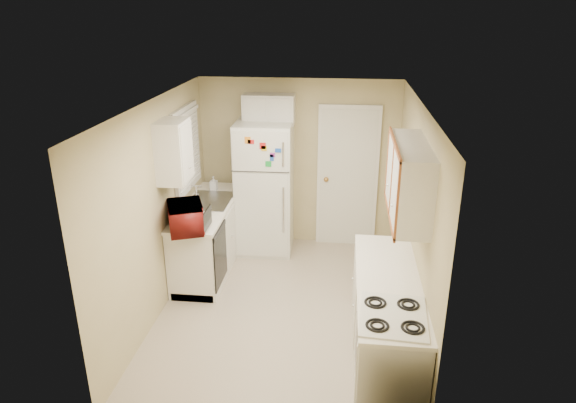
# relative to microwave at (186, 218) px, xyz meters

# --- Properties ---
(floor) EXTENTS (3.80, 3.80, 0.00)m
(floor) POSITION_rel_microwave_xyz_m (1.13, -0.11, -1.05)
(floor) COLOR beige
(floor) RESTS_ON ground
(ceiling) EXTENTS (3.80, 3.80, 0.00)m
(ceiling) POSITION_rel_microwave_xyz_m (1.13, -0.11, 1.35)
(ceiling) COLOR white
(ceiling) RESTS_ON floor
(wall_left) EXTENTS (3.80, 3.80, 0.00)m
(wall_left) POSITION_rel_microwave_xyz_m (-0.27, -0.11, 0.15)
(wall_left) COLOR tan
(wall_left) RESTS_ON floor
(wall_right) EXTENTS (3.80, 3.80, 0.00)m
(wall_right) POSITION_rel_microwave_xyz_m (2.53, -0.11, 0.15)
(wall_right) COLOR tan
(wall_right) RESTS_ON floor
(wall_back) EXTENTS (2.80, 2.80, 0.00)m
(wall_back) POSITION_rel_microwave_xyz_m (1.13, 1.79, 0.15)
(wall_back) COLOR tan
(wall_back) RESTS_ON floor
(wall_front) EXTENTS (2.80, 2.80, 0.00)m
(wall_front) POSITION_rel_microwave_xyz_m (1.13, -2.01, 0.15)
(wall_front) COLOR tan
(wall_front) RESTS_ON floor
(left_counter) EXTENTS (0.60, 1.80, 0.90)m
(left_counter) POSITION_rel_microwave_xyz_m (0.03, 0.79, -0.60)
(left_counter) COLOR silver
(left_counter) RESTS_ON floor
(dishwasher) EXTENTS (0.03, 0.58, 0.72)m
(dishwasher) POSITION_rel_microwave_xyz_m (0.32, 0.19, -0.56)
(dishwasher) COLOR black
(dishwasher) RESTS_ON floor
(sink) EXTENTS (0.54, 0.74, 0.16)m
(sink) POSITION_rel_microwave_xyz_m (0.03, 0.94, -0.19)
(sink) COLOR gray
(sink) RESTS_ON left_counter
(microwave) EXTENTS (0.63, 0.49, 0.37)m
(microwave) POSITION_rel_microwave_xyz_m (0.00, 0.00, 0.00)
(microwave) COLOR maroon
(microwave) RESTS_ON left_counter
(soap_bottle) EXTENTS (0.10, 0.10, 0.20)m
(soap_bottle) POSITION_rel_microwave_xyz_m (-0.02, 1.35, -0.05)
(soap_bottle) COLOR white
(soap_bottle) RESTS_ON left_counter
(window_blinds) EXTENTS (0.10, 0.98, 1.08)m
(window_blinds) POSITION_rel_microwave_xyz_m (-0.23, 0.94, 0.55)
(window_blinds) COLOR silver
(window_blinds) RESTS_ON wall_left
(upper_cabinet_left) EXTENTS (0.30, 0.45, 0.70)m
(upper_cabinet_left) POSITION_rel_microwave_xyz_m (-0.12, 0.11, 0.75)
(upper_cabinet_left) COLOR silver
(upper_cabinet_left) RESTS_ON wall_left
(refrigerator) EXTENTS (0.78, 0.76, 1.86)m
(refrigerator) POSITION_rel_microwave_xyz_m (0.69, 1.46, -0.12)
(refrigerator) COLOR silver
(refrigerator) RESTS_ON floor
(cabinet_over_fridge) EXTENTS (0.70, 0.30, 0.40)m
(cabinet_over_fridge) POSITION_rel_microwave_xyz_m (0.73, 1.64, 0.95)
(cabinet_over_fridge) COLOR silver
(cabinet_over_fridge) RESTS_ON wall_back
(interior_door) EXTENTS (0.86, 0.06, 2.08)m
(interior_door) POSITION_rel_microwave_xyz_m (1.83, 1.75, -0.03)
(interior_door) COLOR silver
(interior_door) RESTS_ON floor
(right_counter) EXTENTS (0.60, 2.00, 0.90)m
(right_counter) POSITION_rel_microwave_xyz_m (2.23, -0.91, -0.60)
(right_counter) COLOR silver
(right_counter) RESTS_ON floor
(stove) EXTENTS (0.60, 0.72, 0.82)m
(stove) POSITION_rel_microwave_xyz_m (2.23, -1.52, -0.64)
(stove) COLOR silver
(stove) RESTS_ON floor
(upper_cabinet_right) EXTENTS (0.30, 1.20, 0.70)m
(upper_cabinet_right) POSITION_rel_microwave_xyz_m (2.38, -0.61, 0.75)
(upper_cabinet_right) COLOR silver
(upper_cabinet_right) RESTS_ON wall_right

